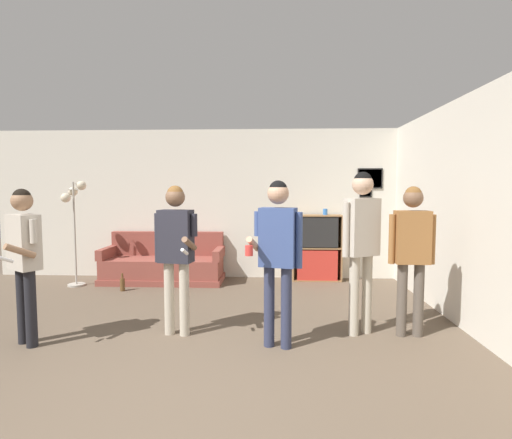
{
  "coord_description": "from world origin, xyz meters",
  "views": [
    {
      "loc": [
        0.89,
        -2.68,
        1.62
      ],
      "look_at": [
        0.66,
        2.28,
        1.24
      ],
      "focal_mm": 28.0,
      "sensor_mm": 36.0,
      "label": 1
    }
  ],
  "objects": [
    {
      "name": "bookshelf",
      "position": [
        1.65,
        4.37,
        0.58
      ],
      "size": [
        0.87,
        0.3,
        1.17
      ],
      "color": "olive",
      "rests_on": "ground_plane"
    },
    {
      "name": "wall_right",
      "position": [
        3.1,
        2.28,
        1.35
      ],
      "size": [
        0.06,
        6.96,
        2.7
      ],
      "color": "silver",
      "rests_on": "ground_plane"
    },
    {
      "name": "bottle_on_floor",
      "position": [
        -1.53,
        3.47,
        0.11
      ],
      "size": [
        0.08,
        0.08,
        0.28
      ],
      "color": "brown",
      "rests_on": "ground_plane"
    },
    {
      "name": "couch",
      "position": [
        -1.05,
        4.17,
        0.28
      ],
      "size": [
        2.09,
        0.8,
        0.85
      ],
      "color": "brown",
      "rests_on": "ground_plane"
    },
    {
      "name": "floor_lamp",
      "position": [
        -2.43,
        3.78,
        1.27
      ],
      "size": [
        0.37,
        0.4,
        1.76
      ],
      "color": "#ADA89E",
      "rests_on": "ground_plane"
    },
    {
      "name": "person_spectator_near_bookshelf",
      "position": [
        1.86,
        1.73,
        1.13
      ],
      "size": [
        0.45,
        0.34,
        1.81
      ],
      "color": "#B7AD99",
      "rests_on": "ground_plane"
    },
    {
      "name": "ground_plane",
      "position": [
        0.0,
        0.0,
        0.0
      ],
      "size": [
        20.0,
        20.0,
        0.0
      ],
      "primitive_type": "plane",
      "color": "brown"
    },
    {
      "name": "person_watcher_holding_cup",
      "position": [
        0.93,
        1.31,
        1.05
      ],
      "size": [
        0.56,
        0.4,
        1.71
      ],
      "color": "#2D334C",
      "rests_on": "ground_plane"
    },
    {
      "name": "drinking_cup",
      "position": [
        1.79,
        4.37,
        1.22
      ],
      "size": [
        0.08,
        0.08,
        0.11
      ],
      "color": "blue",
      "rests_on": "bookshelf"
    },
    {
      "name": "person_player_foreground_left",
      "position": [
        -1.67,
        1.25,
        0.99
      ],
      "size": [
        0.43,
        0.59,
        1.63
      ],
      "color": "black",
      "rests_on": "ground_plane"
    },
    {
      "name": "person_spectator_far_right",
      "position": [
        2.39,
        1.7,
        1.01
      ],
      "size": [
        0.5,
        0.21,
        1.65
      ],
      "color": "brown",
      "rests_on": "ground_plane"
    },
    {
      "name": "person_player_foreground_center",
      "position": [
        -0.19,
        1.62,
        1.02
      ],
      "size": [
        0.49,
        0.51,
        1.66
      ],
      "color": "#B7AD99",
      "rests_on": "ground_plane"
    },
    {
      "name": "wall_back",
      "position": [
        0.01,
        4.59,
        1.35
      ],
      "size": [
        8.54,
        0.08,
        2.7
      ],
      "color": "silver",
      "rests_on": "ground_plane"
    }
  ]
}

